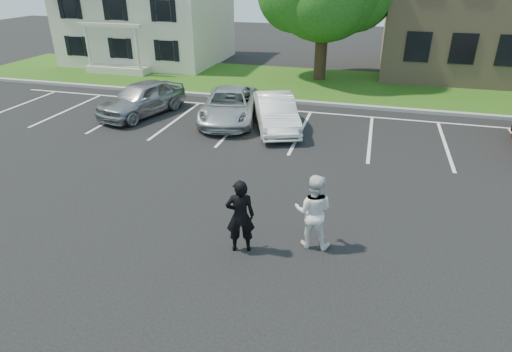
% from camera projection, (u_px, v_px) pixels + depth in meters
% --- Properties ---
extents(ground_plane, '(90.00, 90.00, 0.00)m').
position_uv_depth(ground_plane, '(246.00, 237.00, 10.74)').
color(ground_plane, black).
rests_on(ground_plane, ground).
extents(curb, '(40.00, 0.30, 0.15)m').
position_uv_depth(curb, '(315.00, 103.00, 21.10)').
color(curb, gray).
rests_on(curb, ground).
extents(grass_strip, '(44.00, 8.00, 0.08)m').
position_uv_depth(grass_strip, '(325.00, 85.00, 24.58)').
color(grass_strip, '#195114').
rests_on(grass_strip, ground).
extents(stall_lines, '(34.00, 5.36, 0.01)m').
position_uv_depth(stall_lines, '(337.00, 127.00, 18.16)').
color(stall_lines, silver).
rests_on(stall_lines, ground).
extents(house, '(10.30, 9.22, 7.60)m').
position_uv_depth(house, '(147.00, 4.00, 29.44)').
color(house, beige).
rests_on(house, ground).
extents(man_black_suit, '(0.78, 0.63, 1.85)m').
position_uv_depth(man_black_suit, '(240.00, 216.00, 9.89)').
color(man_black_suit, black).
rests_on(man_black_suit, ground).
extents(man_white_shirt, '(0.92, 0.72, 1.88)m').
position_uv_depth(man_white_shirt, '(313.00, 211.00, 10.05)').
color(man_white_shirt, white).
rests_on(man_white_shirt, ground).
extents(car_silver_west, '(2.97, 4.79, 1.52)m').
position_uv_depth(car_silver_west, '(142.00, 98.00, 19.37)').
color(car_silver_west, '#9D9DA1').
rests_on(car_silver_west, ground).
extents(car_silver_minivan, '(3.08, 5.21, 1.36)m').
position_uv_depth(car_silver_minivan, '(229.00, 105.00, 18.68)').
color(car_silver_minivan, '#B6B9BE').
rests_on(car_silver_minivan, ground).
extents(car_white_sedan, '(2.93, 4.53, 1.41)m').
position_uv_depth(car_white_sedan, '(276.00, 113.00, 17.67)').
color(car_white_sedan, white).
rests_on(car_white_sedan, ground).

